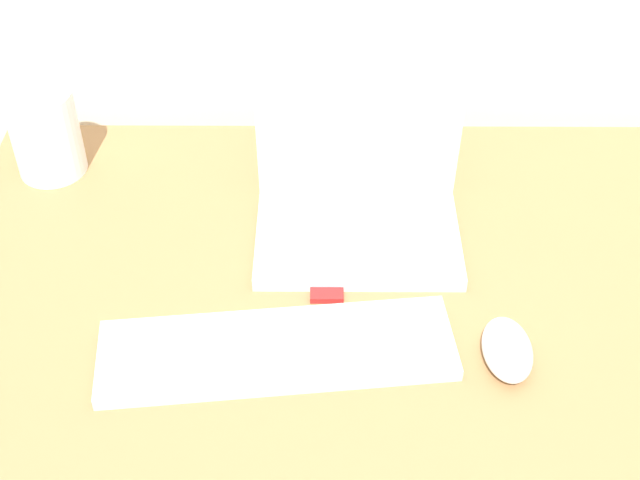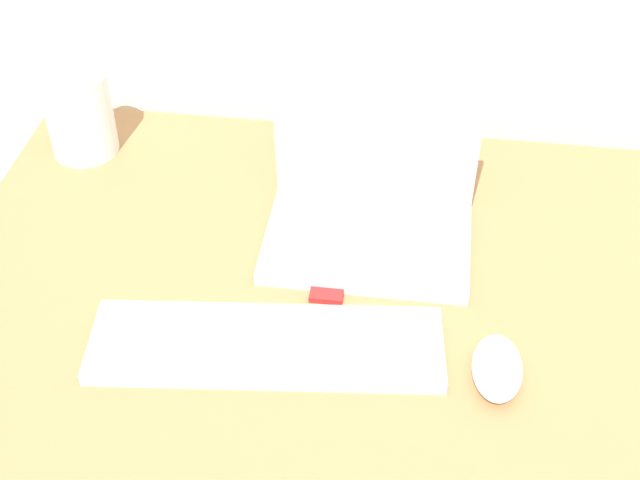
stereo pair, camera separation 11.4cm
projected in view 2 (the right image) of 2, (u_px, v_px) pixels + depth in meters
name	position (u px, v px, depth m)	size (l,w,h in m)	color
desk	(399.00, 334.00, 1.26)	(1.28, 0.77, 0.71)	olive
laptop	(370.00, 207.00, 1.27)	(0.29, 0.21, 0.22)	silver
keyboard	(266.00, 345.00, 1.12)	(0.46, 0.18, 0.02)	silver
mouse	(497.00, 368.00, 1.09)	(0.06, 0.11, 0.03)	silver
vase	(76.00, 98.00, 1.39)	(0.11, 0.11, 0.20)	white
mp3_player	(328.00, 288.00, 1.21)	(0.04, 0.06, 0.01)	red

